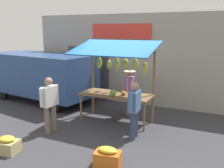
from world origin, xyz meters
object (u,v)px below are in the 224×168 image
at_px(shopper_in_striped_shirt, 134,107).
at_px(vendor_with_sunhat, 130,89).
at_px(shopper_with_ponytail, 50,101).
at_px(produce_crate_near, 108,157).
at_px(produce_crate_side, 7,145).
at_px(market_stall, 117,72).
at_px(parked_van, 39,73).

bearing_deg(shopper_in_striped_shirt, vendor_with_sunhat, 22.38).
distance_m(shopper_with_ponytail, produce_crate_near, 2.53).
height_order(shopper_in_striped_shirt, produce_crate_side, shopper_in_striped_shirt).
distance_m(vendor_with_sunhat, produce_crate_side, 4.12).
bearing_deg(vendor_with_sunhat, produce_crate_near, 9.25).
distance_m(market_stall, produce_crate_side, 3.62).
height_order(parked_van, produce_crate_near, parked_van).
xyz_separation_m(parked_van, produce_crate_side, (-2.42, 3.94, -0.94)).
bearing_deg(shopper_in_striped_shirt, parked_van, 65.33).
bearing_deg(market_stall, produce_crate_side, 65.04).
bearing_deg(produce_crate_near, market_stall, -69.51).
bearing_deg(produce_crate_near, parked_van, -35.91).
xyz_separation_m(shopper_in_striped_shirt, parked_van, (4.79, -1.91, 0.26)).
distance_m(vendor_with_sunhat, shopper_in_striped_shirt, 1.90).
bearing_deg(shopper_with_ponytail, shopper_in_striped_shirt, -68.59).
bearing_deg(produce_crate_near, shopper_in_striped_shirt, -89.86).
relative_size(parked_van, produce_crate_side, 8.22).
distance_m(shopper_with_ponytail, shopper_in_striped_shirt, 2.32).
bearing_deg(produce_crate_side, shopper_in_striped_shirt, -139.44).
height_order(produce_crate_near, produce_crate_side, produce_crate_near).
bearing_deg(shopper_in_striped_shirt, produce_crate_near, 177.21).
xyz_separation_m(market_stall, produce_crate_near, (-0.96, 2.57, -1.36)).
xyz_separation_m(market_stall, vendor_with_sunhat, (-0.14, -0.71, -0.67)).
height_order(vendor_with_sunhat, shopper_with_ponytail, shopper_with_ponytail).
bearing_deg(market_stall, parked_van, -13.22).
bearing_deg(produce_crate_side, market_stall, -114.96).
distance_m(parked_van, produce_crate_side, 4.71).
bearing_deg(parked_van, produce_crate_side, 129.90).
bearing_deg(shopper_in_striped_shirt, produce_crate_side, 127.63).
xyz_separation_m(shopper_with_ponytail, produce_crate_side, (0.14, 1.41, -0.71)).
relative_size(vendor_with_sunhat, produce_crate_side, 2.71).
relative_size(shopper_in_striped_shirt, parked_van, 0.33).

